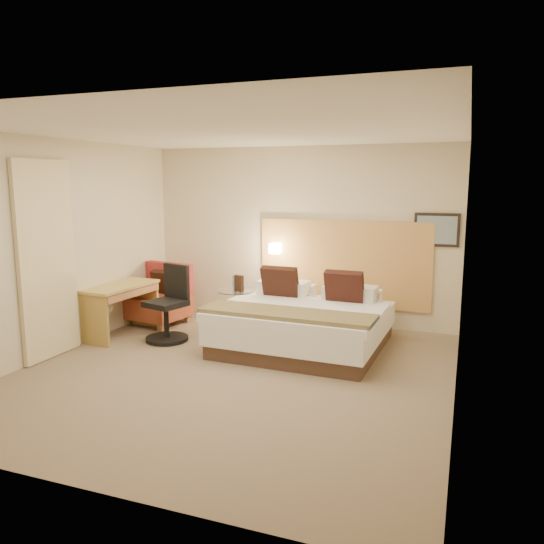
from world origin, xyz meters
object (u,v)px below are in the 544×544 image
(desk_chair, at_px, (169,310))
(desk, at_px, (121,296))
(bed, at_px, (305,322))
(lounge_chair, at_px, (160,300))
(side_table, at_px, (236,308))

(desk_chair, bearing_deg, desk, -177.81)
(bed, height_order, lounge_chair, bed)
(desk_chair, bearing_deg, bed, 11.11)
(lounge_chair, height_order, side_table, lounge_chair)
(lounge_chair, relative_size, side_table, 1.38)
(desk, bearing_deg, side_table, 28.26)
(desk, bearing_deg, desk_chair, 2.19)
(bed, height_order, desk, bed)
(bed, xyz_separation_m, side_table, (-1.16, 0.38, 0.01))
(bed, relative_size, desk, 1.80)
(bed, xyz_separation_m, desk_chair, (-1.84, -0.36, 0.09))
(lounge_chair, xyz_separation_m, desk, (-0.12, -0.79, 0.21))
(desk_chair, bearing_deg, lounge_chair, 129.53)
(side_table, bearing_deg, desk, -151.74)
(lounge_chair, xyz_separation_m, desk_chair, (0.63, -0.77, 0.06))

